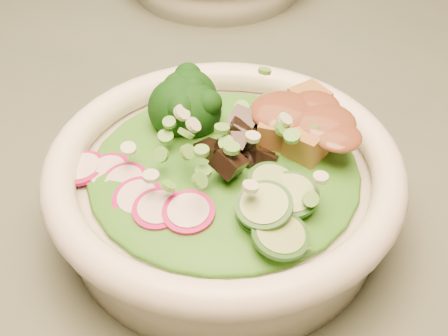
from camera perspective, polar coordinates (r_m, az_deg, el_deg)
The scene contains 10 objects.
dining_table at distance 0.67m, azimuth -3.41°, elevation -3.77°, with size 1.20×0.80×0.75m.
salad_bowl at distance 0.47m, azimuth -0.00°, elevation -1.79°, with size 0.27×0.27×0.07m.
lettuce_bed at distance 0.46m, azimuth -0.00°, elevation 0.09°, with size 0.20×0.20×0.02m, color #246014.
broccoli_florets at distance 0.49m, azimuth -3.58°, elevation 5.61°, with size 0.08×0.07×0.04m, color black, non-canonical shape.
radish_slices at distance 0.44m, azimuth -7.51°, elevation -2.39°, with size 0.11×0.04×0.02m, color #AB0D55, non-canonical shape.
cucumber_slices at distance 0.41m, azimuth 4.01°, elevation -4.00°, with size 0.07×0.07×0.04m, color #A5CC71, non-canonical shape.
mushroom_heap at distance 0.45m, azimuth 1.35°, elevation 1.86°, with size 0.07×0.07×0.04m, color black, non-canonical shape.
tofu_cubes at distance 0.48m, azimuth 6.79°, elevation 3.34°, with size 0.09×0.06×0.04m, color olive, non-canonical shape.
peanut_sauce at distance 0.47m, azimuth 6.91°, elevation 4.58°, with size 0.07×0.06×0.02m, color brown.
scallion_garnish at distance 0.44m, azimuth -0.00°, elevation 2.39°, with size 0.19×0.19×0.02m, color #539A36, non-canonical shape.
Camera 1 is at (0.30, -0.37, 1.11)m, focal length 50.00 mm.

